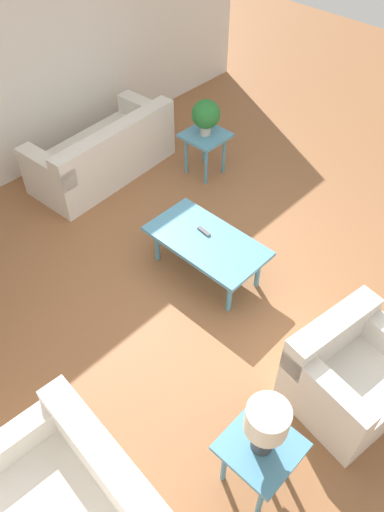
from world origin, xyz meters
TOP-DOWN VIEW (x-y plane):
  - ground_plane at (0.00, 0.00)m, footprint 14.00×14.00m
  - wall_right at (3.06, 0.00)m, footprint 0.12×7.20m
  - sofa at (2.26, -0.43)m, footprint 0.92×1.84m
  - armchair at (-1.53, 0.20)m, footprint 0.92×1.00m
  - loveseat at (-0.75, 2.26)m, footprint 1.30×0.88m
  - coffee_table at (0.23, -0.05)m, footprint 1.18×0.64m
  - side_table_plant at (1.39, -1.31)m, footprint 0.49×0.49m
  - side_table_lamp at (-1.42, 1.23)m, footprint 0.49×0.49m
  - potted_plant at (1.39, -1.31)m, footprint 0.34×0.34m
  - table_lamp at (-1.42, 1.23)m, footprint 0.28×0.28m
  - remote_control at (0.32, -0.11)m, footprint 0.16×0.06m

SIDE VIEW (x-z plane):
  - ground_plane at x=0.00m, z-range 0.00..0.00m
  - sofa at x=2.26m, z-range -0.09..0.67m
  - loveseat at x=-0.75m, z-range -0.08..0.69m
  - armchair at x=-1.53m, z-range -0.07..0.70m
  - coffee_table at x=0.23m, z-range 0.18..0.63m
  - side_table_plant at x=1.39m, z-range 0.18..0.73m
  - side_table_lamp at x=-1.42m, z-range 0.18..0.73m
  - remote_control at x=0.32m, z-range 0.45..0.47m
  - potted_plant at x=1.39m, z-range 0.59..1.02m
  - table_lamp at x=-1.42m, z-range 0.62..1.10m
  - wall_right at x=3.06m, z-range 0.00..2.70m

